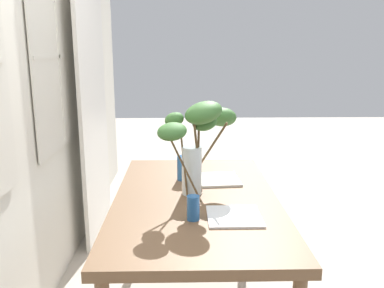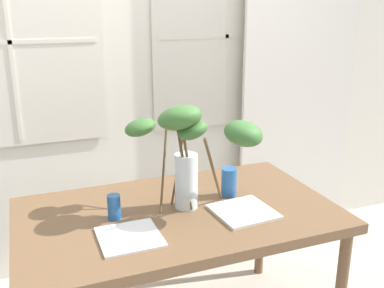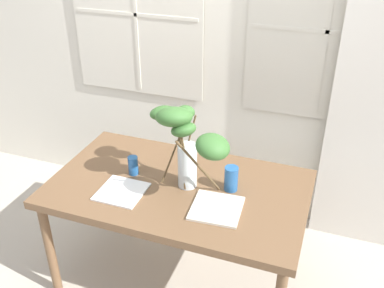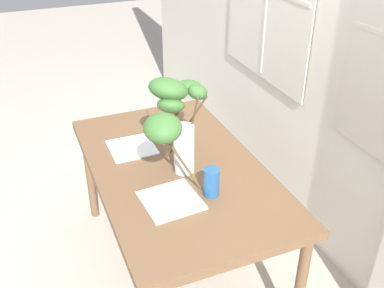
{
  "view_description": "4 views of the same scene",
  "coord_description": "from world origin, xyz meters",
  "px_view_note": "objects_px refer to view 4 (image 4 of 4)",
  "views": [
    {
      "loc": [
        -2.1,
        0.07,
        1.54
      ],
      "look_at": [
        0.09,
        0.02,
        1.03
      ],
      "focal_mm": 37.82,
      "sensor_mm": 36.0,
      "label": 1
    },
    {
      "loc": [
        -0.65,
        -1.84,
        1.7
      ],
      "look_at": [
        0.1,
        0.06,
        1.05
      ],
      "focal_mm": 41.65,
      "sensor_mm": 36.0,
      "label": 2
    },
    {
      "loc": [
        0.8,
        -1.96,
        2.24
      ],
      "look_at": [
        0.06,
        0.07,
        1.0
      ],
      "focal_mm": 40.76,
      "sensor_mm": 36.0,
      "label": 3
    },
    {
      "loc": [
        1.96,
        -0.72,
        2.12
      ],
      "look_at": [
        0.11,
        0.04,
        0.94
      ],
      "focal_mm": 42.45,
      "sensor_mm": 36.0,
      "label": 4
    }
  ],
  "objects_px": {
    "dining_table": "(177,177)",
    "plate_square_right": "(171,200)",
    "drinking_glass_blue_right": "(211,182)",
    "drinking_glass_blue_left": "(163,132)",
    "vase_with_branches": "(176,116)",
    "plate_square_left": "(132,148)"
  },
  "relations": [
    {
      "from": "dining_table",
      "to": "plate_square_right",
      "type": "distance_m",
      "value": 0.32
    },
    {
      "from": "dining_table",
      "to": "drinking_glass_blue_right",
      "type": "height_order",
      "value": "drinking_glass_blue_right"
    },
    {
      "from": "drinking_glass_blue_left",
      "to": "plate_square_right",
      "type": "bearing_deg",
      "value": -15.52
    },
    {
      "from": "vase_with_branches",
      "to": "drinking_glass_blue_left",
      "type": "height_order",
      "value": "vase_with_branches"
    },
    {
      "from": "plate_square_left",
      "to": "dining_table",
      "type": "bearing_deg",
      "value": 32.13
    },
    {
      "from": "drinking_glass_blue_left",
      "to": "plate_square_right",
      "type": "relative_size",
      "value": 0.44
    },
    {
      "from": "dining_table",
      "to": "plate_square_left",
      "type": "height_order",
      "value": "plate_square_left"
    },
    {
      "from": "drinking_glass_blue_left",
      "to": "drinking_glass_blue_right",
      "type": "relative_size",
      "value": 0.79
    },
    {
      "from": "dining_table",
      "to": "drinking_glass_blue_left",
      "type": "xyz_separation_m",
      "value": [
        -0.3,
        0.02,
        0.13
      ]
    },
    {
      "from": "drinking_glass_blue_right",
      "to": "plate_square_right",
      "type": "bearing_deg",
      "value": -96.12
    },
    {
      "from": "dining_table",
      "to": "drinking_glass_blue_left",
      "type": "distance_m",
      "value": 0.33
    },
    {
      "from": "vase_with_branches",
      "to": "drinking_glass_blue_right",
      "type": "relative_size",
      "value": 4.25
    },
    {
      "from": "drinking_glass_blue_left",
      "to": "plate_square_left",
      "type": "height_order",
      "value": "drinking_glass_blue_left"
    },
    {
      "from": "drinking_glass_blue_left",
      "to": "drinking_glass_blue_right",
      "type": "height_order",
      "value": "drinking_glass_blue_right"
    },
    {
      "from": "drinking_glass_blue_left",
      "to": "plate_square_left",
      "type": "relative_size",
      "value": 0.46
    },
    {
      "from": "dining_table",
      "to": "drinking_glass_blue_right",
      "type": "distance_m",
      "value": 0.34
    },
    {
      "from": "dining_table",
      "to": "drinking_glass_blue_left",
      "type": "bearing_deg",
      "value": 175.75
    },
    {
      "from": "dining_table",
      "to": "vase_with_branches",
      "type": "bearing_deg",
      "value": -21.9
    },
    {
      "from": "plate_square_right",
      "to": "dining_table",
      "type": "bearing_deg",
      "value": 153.6
    },
    {
      "from": "vase_with_branches",
      "to": "plate_square_right",
      "type": "bearing_deg",
      "value": -27.58
    },
    {
      "from": "vase_with_branches",
      "to": "drinking_glass_blue_left",
      "type": "distance_m",
      "value": 0.46
    },
    {
      "from": "dining_table",
      "to": "drinking_glass_blue_right",
      "type": "xyz_separation_m",
      "value": [
        0.3,
        0.07,
        0.14
      ]
    }
  ]
}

